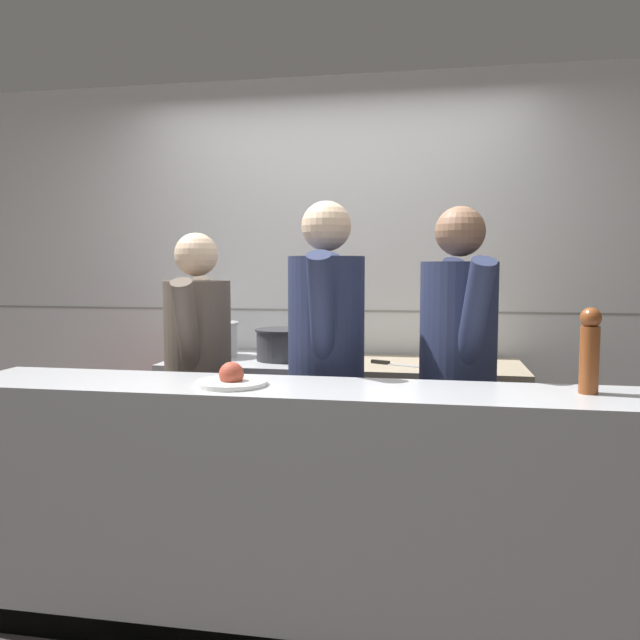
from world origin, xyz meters
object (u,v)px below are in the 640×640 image
(oven_range, at_px, (249,432))
(plated_dish_main, at_px, (231,380))
(sauce_pot, at_px, (283,344))
(pepper_mill, at_px, (590,349))
(mixing_bowl_steel, at_px, (458,356))
(chef_sous, at_px, (326,368))
(chefs_knife, at_px, (398,364))
(chef_head_cook, at_px, (198,377))
(stock_pot, at_px, (213,338))
(chef_line, at_px, (457,374))

(oven_range, height_order, plated_dish_main, plated_dish_main)
(sauce_pot, relative_size, pepper_mill, 1.05)
(sauce_pot, relative_size, mixing_bowl_steel, 1.36)
(oven_range, distance_m, chef_sous, 1.05)
(chef_sous, bearing_deg, chefs_knife, 59.69)
(chef_head_cook, height_order, chef_sous, chef_sous)
(mixing_bowl_steel, bearing_deg, oven_range, -178.11)
(chef_sous, bearing_deg, chef_head_cook, 170.78)
(stock_pot, relative_size, chef_sous, 0.18)
(sauce_pot, distance_m, chef_line, 1.14)
(mixing_bowl_steel, bearing_deg, stock_pot, -179.44)
(chef_head_cook, bearing_deg, chef_line, -8.86)
(pepper_mill, bearing_deg, stock_pot, 146.89)
(sauce_pot, distance_m, chefs_knife, 0.67)
(sauce_pot, bearing_deg, chefs_knife, -4.34)
(chef_head_cook, distance_m, chef_sous, 0.65)
(plated_dish_main, bearing_deg, sauce_pot, 94.27)
(sauce_pot, distance_m, mixing_bowl_steel, 1.00)
(oven_range, distance_m, sauce_pot, 0.59)
(sauce_pot, xyz_separation_m, pepper_mill, (1.40, -1.14, 0.15))
(pepper_mill, bearing_deg, chef_head_cook, 162.33)
(chef_sous, xyz_separation_m, chef_line, (0.60, 0.05, -0.02))
(stock_pot, distance_m, chef_head_cook, 0.70)
(sauce_pot, xyz_separation_m, plated_dish_main, (0.09, -1.22, 0.01))
(mixing_bowl_steel, distance_m, chef_line, 0.69)
(chef_head_cook, bearing_deg, chefs_knife, 21.79)
(stock_pot, xyz_separation_m, chef_line, (1.41, -0.68, -0.05))
(sauce_pot, bearing_deg, chef_head_cook, -115.16)
(sauce_pot, distance_m, chef_sous, 0.75)
(oven_range, relative_size, chef_line, 0.52)
(chefs_knife, xyz_separation_m, chef_line, (0.30, -0.56, 0.05))
(plated_dish_main, xyz_separation_m, pepper_mill, (1.31, 0.08, 0.14))
(stock_pot, bearing_deg, mixing_bowl_steel, 0.56)
(stock_pot, xyz_separation_m, chef_head_cook, (0.17, -0.67, -0.11))
(stock_pot, xyz_separation_m, plated_dish_main, (0.54, -1.28, -0.00))
(stock_pot, bearing_deg, oven_range, -6.49)
(oven_range, bearing_deg, stock_pot, 173.51)
(chef_head_cook, distance_m, chef_line, 1.25)
(oven_range, relative_size, plated_dish_main, 3.25)
(chefs_knife, height_order, chef_line, chef_line)
(oven_range, distance_m, plated_dish_main, 1.41)
(stock_pot, xyz_separation_m, chef_sous, (0.82, -0.73, -0.04))
(mixing_bowl_steel, height_order, chef_head_cook, chef_head_cook)
(chef_line, bearing_deg, chef_head_cook, 164.74)
(mixing_bowl_steel, distance_m, plated_dish_main, 1.58)
(plated_dish_main, height_order, chef_line, chef_line)
(chefs_knife, bearing_deg, chef_line, -62.18)
(chef_head_cook, bearing_deg, sauce_pot, 56.39)
(oven_range, height_order, chef_head_cook, chef_head_cook)
(plated_dish_main, relative_size, chef_head_cook, 0.17)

